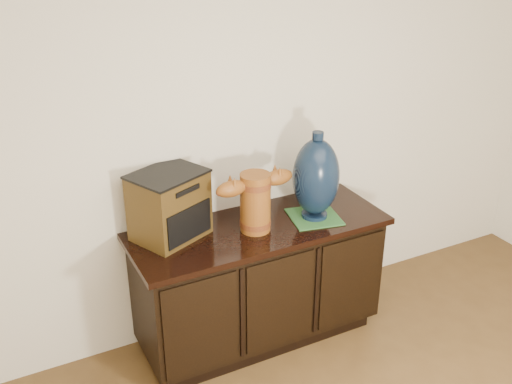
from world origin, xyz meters
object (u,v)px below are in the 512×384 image
lamp_base (316,177)px  spray_can (204,207)px  terracotta_vessel (255,199)px  tv_radio (169,205)px  sideboard (259,281)px

lamp_base → spray_can: size_ratio=2.77×
terracotta_vessel → spray_can: terracotta_vessel is taller
terracotta_vessel → tv_radio: 0.46m
sideboard → spray_can: size_ratio=7.97×
tv_radio → spray_can: tv_radio is taller
lamp_base → spray_can: bearing=156.7°
lamp_base → spray_can: lamp_base is taller
spray_can → sideboard: bearing=-38.0°
sideboard → terracotta_vessel: size_ratio=3.12×
lamp_base → terracotta_vessel: bearing=176.1°
terracotta_vessel → sideboard: bearing=32.7°
sideboard → terracotta_vessel: terracotta_vessel is taller
terracotta_vessel → tv_radio: bearing=158.0°
sideboard → spray_can: spray_can is taller
terracotta_vessel → tv_radio: (-0.44, 0.14, -0.00)m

